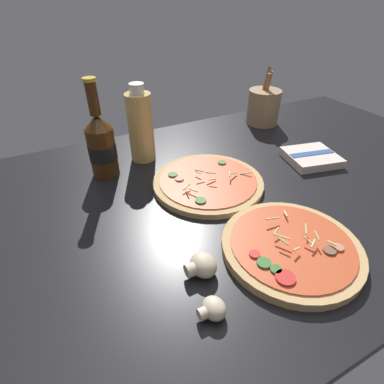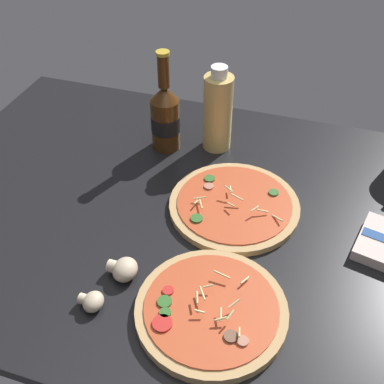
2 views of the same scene
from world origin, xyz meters
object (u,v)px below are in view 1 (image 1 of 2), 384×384
Objects in this scene: oil_bottle at (141,126)px; mushroom_right at (202,265)px; mushroom_left at (213,309)px; pizza_near at (291,247)px; utensil_crock at (263,106)px; pizza_far at (208,182)px; dish_towel at (311,157)px; beer_bottle at (101,145)px.

oil_bottle is 3.82× the size of mushroom_right.
mushroom_right is (-5.45, -46.69, -8.27)cm from oil_bottle.
oil_bottle is 56.20cm from mushroom_left.
utensil_crock reaches higher than pizza_near.
utensil_crock is (36.67, 56.17, 5.32)cm from pizza_near.
mushroom_left is at bearing -133.21° from utensil_crock.
pizza_far is 25.67cm from oil_bottle.
oil_bottle is 47.73cm from mushroom_right.
dish_towel is at bearing -29.08° from oil_bottle.
mushroom_left is 0.23× the size of utensil_crock.
oil_bottle is (-10.05, 21.69, 9.34)cm from pizza_far.
dish_towel is (51.92, 30.53, -0.32)cm from mushroom_left.
dish_towel is (33.85, -2.72, 0.34)cm from pizza_far.
oil_bottle reaches higher than pizza_far.
utensil_crock is 1.21× the size of dish_towel.
beer_bottle reaches higher than pizza_near.
oil_bottle is at bearing 17.95° from beer_bottle.
pizza_far is at bearing 58.20° from mushroom_right.
pizza_far is 1.11× the size of beer_bottle.
dish_towel is (56.21, -20.42, -7.79)cm from beer_bottle.
beer_bottle reaches higher than oil_bottle.
oil_bottle is 4.84× the size of mushroom_left.
pizza_far is at bearing 175.41° from dish_towel.
pizza_near is at bearing -75.63° from oil_bottle.
mushroom_right is at bearing -155.70° from dish_towel.
pizza_far is at bearing -38.37° from beer_bottle.
mushroom_right is 0.35× the size of dish_towel.
utensil_crock is (54.91, 52.94, 4.43)cm from mushroom_right.
pizza_near is 52.94cm from beer_bottle.
oil_bottle reaches higher than pizza_near.
beer_bottle is 43.82cm from mushroom_right.
mushroom_left is at bearing -107.36° from mushroom_right.
utensil_crock is (57.49, 61.19, 4.84)cm from mushroom_left.
dish_towel is (31.11, 25.51, 0.16)cm from pizza_near.
pizza_near is 1.23× the size of oil_bottle.
beer_bottle is 1.55× the size of dish_towel.
pizza_far reaches higher than mushroom_right.
mushroom_right is at bearing -80.87° from beer_bottle.
utensil_crock is at bearing 46.79° from mushroom_left.
pizza_far is 33.96cm from dish_towel.
beer_bottle is (-22.36, 17.70, 8.13)cm from pizza_far.
beer_bottle is (-25.10, 45.93, 7.95)cm from pizza_near.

